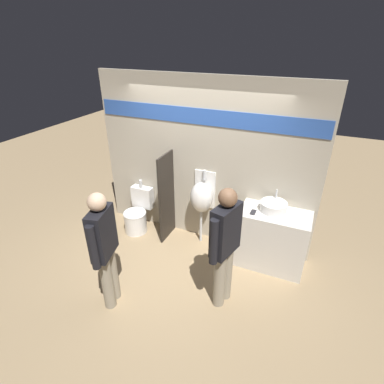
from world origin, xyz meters
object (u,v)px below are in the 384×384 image
object	(u,v)px
urinal_near_counter	(202,197)
sink_basin	(274,207)
person_with_lanyard	(104,247)
person_in_vest	(225,244)
cell_phone	(253,212)
toilet	(137,214)

from	to	relation	value
urinal_near_counter	sink_basin	bearing A→B (deg)	-3.40
person_with_lanyard	urinal_near_counter	bearing A→B (deg)	-32.60
urinal_near_counter	person_in_vest	world-z (taller)	person_in_vest
cell_phone	toilet	distance (m)	2.16
urinal_near_counter	person_with_lanyard	size ratio (longest dim) A/B	0.78
cell_phone	person_with_lanyard	bearing A→B (deg)	-134.78
toilet	person_in_vest	distance (m)	2.25
cell_phone	person_in_vest	world-z (taller)	person_in_vest
cell_phone	toilet	bearing A→B (deg)	177.45
toilet	urinal_near_counter	bearing A→B (deg)	6.94
urinal_near_counter	person_in_vest	bearing A→B (deg)	-55.96
cell_phone	toilet	xyz separation A→B (m)	(-2.07, 0.09, -0.62)
person_in_vest	person_with_lanyard	distance (m)	1.46
sink_basin	person_in_vest	xyz separation A→B (m)	(-0.39, -1.05, -0.05)
cell_phone	person_in_vest	xyz separation A→B (m)	(-0.14, -0.88, 0.01)
person_with_lanyard	cell_phone	bearing A→B (deg)	-58.79
sink_basin	urinal_near_counter	world-z (taller)	urinal_near_counter
sink_basin	urinal_near_counter	distance (m)	1.15
urinal_near_counter	toilet	world-z (taller)	urinal_near_counter
person_with_lanyard	person_in_vest	bearing A→B (deg)	-79.63
urinal_near_counter	toilet	distance (m)	1.31
sink_basin	person_in_vest	world-z (taller)	person_in_vest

